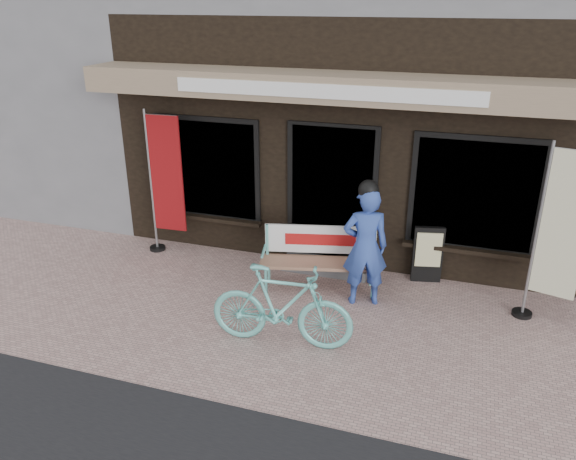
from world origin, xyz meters
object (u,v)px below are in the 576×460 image
(bicycle, at_px, (282,306))
(menu_stand, at_px, (428,254))
(nobori_red, at_px, (164,182))
(nobori_cream, at_px, (558,235))
(person, at_px, (365,244))
(bench, at_px, (320,253))

(bicycle, distance_m, menu_stand, 2.62)
(nobori_red, relative_size, menu_stand, 2.71)
(nobori_red, distance_m, nobori_cream, 5.59)
(person, height_order, nobori_red, nobori_red)
(bicycle, bearing_deg, nobori_cream, -68.21)
(person, xyz_separation_m, nobori_red, (-3.29, 0.65, 0.33))
(nobori_cream, xyz_separation_m, menu_stand, (-1.52, 0.64, -0.77))
(nobori_cream, bearing_deg, bench, -164.86)
(bicycle, relative_size, nobori_cream, 0.73)
(person, relative_size, nobori_cream, 0.75)
(bench, xyz_separation_m, nobori_red, (-2.62, 0.41, 0.66))
(bicycle, height_order, menu_stand, bicycle)
(bench, height_order, bicycle, bicycle)
(person, xyz_separation_m, nobori_cream, (2.28, 0.23, 0.35))
(person, bearing_deg, menu_stand, 30.33)
(person, xyz_separation_m, bicycle, (-0.73, -1.28, -0.34))
(bicycle, relative_size, nobori_red, 0.74)
(nobori_cream, bearing_deg, nobori_red, -169.02)
(person, relative_size, nobori_red, 0.75)
(nobori_cream, height_order, menu_stand, nobori_cream)
(bench, xyz_separation_m, bicycle, (-0.06, -1.52, -0.02))
(person, distance_m, bicycle, 1.51)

